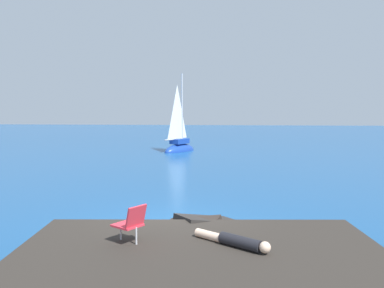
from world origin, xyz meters
TOP-DOWN VIEW (x-y plane):
  - ground_plane at (0.00, 0.00)m, footprint 160.00×160.00m
  - shore_ledge at (1.19, -3.38)m, footprint 7.64×5.18m
  - boulder_seaward at (1.14, -0.71)m, footprint 1.99×1.90m
  - boulder_inland at (0.76, -1.13)m, footprint 1.75×1.46m
  - sailboat_near at (-2.40, 20.02)m, footprint 2.79×3.72m
  - person_sunbather at (1.83, -3.01)m, footprint 1.52×1.12m
  - beach_chair at (-0.26, -3.01)m, footprint 0.76×0.72m

SIDE VIEW (x-z plane):
  - ground_plane at x=0.00m, z-range 0.00..0.00m
  - boulder_seaward at x=1.14m, z-range -0.59..0.59m
  - boulder_inland at x=0.76m, z-range -0.54..0.54m
  - shore_ledge at x=1.19m, z-range 0.00..0.50m
  - sailboat_near at x=-2.40m, z-range -3.03..3.77m
  - person_sunbather at x=1.83m, z-range 0.49..0.74m
  - beach_chair at x=-0.26m, z-range 0.55..1.35m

